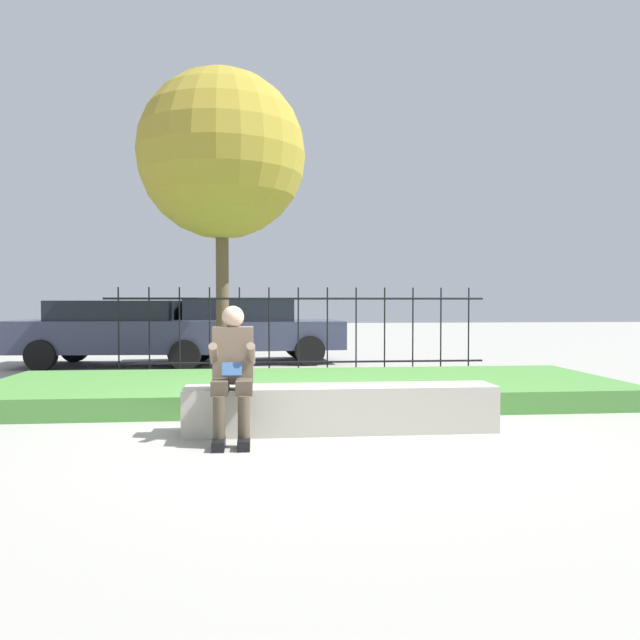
{
  "coord_description": "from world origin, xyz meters",
  "views": [
    {
      "loc": [
        -0.63,
        -6.15,
        1.31
      ],
      "look_at": [
        0.03,
        0.64,
        1.1
      ],
      "focal_mm": 35.0,
      "sensor_mm": 36.0,
      "label": 1
    }
  ],
  "objects_px": {
    "stone_bench": "(341,411)",
    "car_parked_center": "(243,329)",
    "car_parked_left": "(124,331)",
    "tree_behind_fence": "(222,156)",
    "person_seated_reader": "(233,367)"
  },
  "relations": [
    {
      "from": "car_parked_center",
      "to": "stone_bench",
      "type": "bearing_deg",
      "value": -85.27
    },
    {
      "from": "car_parked_left",
      "to": "car_parked_center",
      "type": "bearing_deg",
      "value": 14.84
    },
    {
      "from": "stone_bench",
      "to": "car_parked_center",
      "type": "bearing_deg",
      "value": 99.23
    },
    {
      "from": "stone_bench",
      "to": "person_seated_reader",
      "type": "xyz_separation_m",
      "value": [
        -1.06,
        -0.28,
        0.48
      ]
    },
    {
      "from": "stone_bench",
      "to": "car_parked_left",
      "type": "xyz_separation_m",
      "value": [
        -3.52,
        6.67,
        0.5
      ]
    },
    {
      "from": "car_parked_left",
      "to": "tree_behind_fence",
      "type": "height_order",
      "value": "tree_behind_fence"
    },
    {
      "from": "stone_bench",
      "to": "person_seated_reader",
      "type": "relative_size",
      "value": 2.46
    },
    {
      "from": "stone_bench",
      "to": "tree_behind_fence",
      "type": "bearing_deg",
      "value": 107.79
    },
    {
      "from": "tree_behind_fence",
      "to": "stone_bench",
      "type": "bearing_deg",
      "value": -72.21
    },
    {
      "from": "stone_bench",
      "to": "car_parked_center",
      "type": "relative_size",
      "value": 0.74
    },
    {
      "from": "car_parked_center",
      "to": "person_seated_reader",
      "type": "bearing_deg",
      "value": -93.75
    },
    {
      "from": "person_seated_reader",
      "to": "car_parked_center",
      "type": "distance_m",
      "value": 7.41
    },
    {
      "from": "person_seated_reader",
      "to": "tree_behind_fence",
      "type": "xyz_separation_m",
      "value": [
        -0.37,
        4.74,
        3.05
      ]
    },
    {
      "from": "person_seated_reader",
      "to": "tree_behind_fence",
      "type": "height_order",
      "value": "tree_behind_fence"
    },
    {
      "from": "car_parked_center",
      "to": "tree_behind_fence",
      "type": "bearing_deg",
      "value": -100.36
    }
  ]
}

